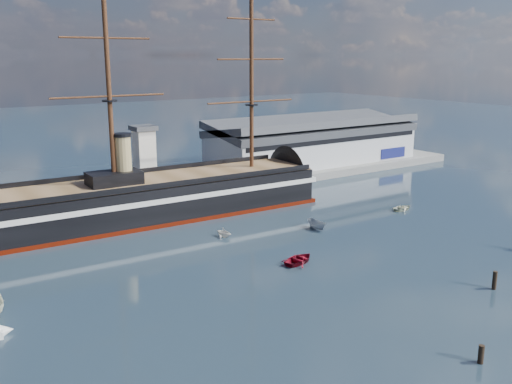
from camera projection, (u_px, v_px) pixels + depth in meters
ground at (208, 241)px, 100.81m from camera, size 600.00×600.00×0.00m
quay at (169, 194)px, 135.16m from camera, size 180.00×18.00×2.00m
warehouse at (314, 142)px, 162.93m from camera, size 63.00×21.00×11.60m
quay_tower at (145, 158)px, 126.62m from camera, size 5.00×5.00×15.00m
warship at (97, 206)px, 108.86m from camera, size 113.15×19.37×53.94m
motorboat_b at (299, 263)px, 90.26m from camera, size 2.40×3.95×1.72m
motorboat_c at (317, 229)px, 107.56m from camera, size 5.85×2.42×2.30m
motorboat_d at (224, 237)px, 103.23m from camera, size 5.76×3.86×1.94m
motorboat_e at (403, 210)px, 121.08m from camera, size 1.32×3.05×1.40m
piling_near_mid at (480, 363)px, 60.87m from camera, size 0.64×0.64×2.78m
piling_near_right at (494, 289)px, 80.12m from camera, size 0.64×0.64×3.37m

